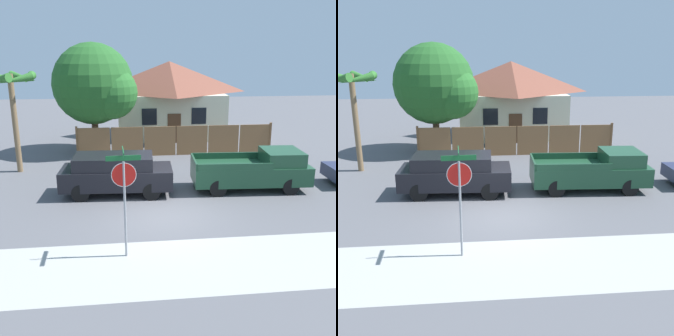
{
  "view_description": "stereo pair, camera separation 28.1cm",
  "coord_description": "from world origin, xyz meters",
  "views": [
    {
      "loc": [
        -1.39,
        -13.66,
        5.99
      ],
      "look_at": [
        0.3,
        1.03,
        1.6
      ],
      "focal_mm": 42.0,
      "sensor_mm": 36.0,
      "label": 1
    },
    {
      "loc": [
        -1.11,
        -13.69,
        5.99
      ],
      "look_at": [
        0.3,
        1.03,
        1.6
      ],
      "focal_mm": 42.0,
      "sensor_mm": 36.0,
      "label": 2
    }
  ],
  "objects": [
    {
      "name": "orange_pickup",
      "position": [
        4.4,
        2.68,
        0.88
      ],
      "size": [
        5.24,
        2.28,
        1.79
      ],
      "rotation": [
        0.0,
        0.0,
        -0.05
      ],
      "color": "#1E472D",
      "rests_on": "ground"
    },
    {
      "name": "sidewalk_strip",
      "position": [
        0.0,
        -3.6,
        0.0
      ],
      "size": [
        36.0,
        3.2,
        0.01
      ],
      "color": "#A3A39E",
      "rests_on": "ground"
    },
    {
      "name": "ground_plane",
      "position": [
        0.0,
        0.0,
        0.0
      ],
      "size": [
        80.0,
        80.0,
        0.0
      ],
      "primitive_type": "plane",
      "color": "#56565B"
    },
    {
      "name": "red_suv",
      "position": [
        -1.77,
        2.69,
        0.96
      ],
      "size": [
        4.84,
        2.13,
        1.76
      ],
      "rotation": [
        0.0,
        0.0,
        -0.05
      ],
      "color": "black",
      "rests_on": "ground"
    },
    {
      "name": "palm_tree",
      "position": [
        -6.8,
        6.64,
        4.33
      ],
      "size": [
        2.51,
        2.71,
        5.06
      ],
      "color": "brown",
      "rests_on": "ground"
    },
    {
      "name": "oak_tree",
      "position": [
        -2.9,
        10.42,
        4.04
      ],
      "size": [
        5.05,
        4.81,
        6.56
      ],
      "color": "brown",
      "rests_on": "ground"
    },
    {
      "name": "house",
      "position": [
        2.01,
        15.23,
        2.77
      ],
      "size": [
        8.05,
        6.22,
        5.34
      ],
      "color": "beige",
      "rests_on": "ground"
    },
    {
      "name": "wooden_fence",
      "position": [
        1.71,
        9.09,
        0.88
      ],
      "size": [
        11.72,
        0.12,
        1.86
      ],
      "color": "brown",
      "rests_on": "ground"
    },
    {
      "name": "stop_sign",
      "position": [
        -1.42,
        -2.84,
        2.29
      ],
      "size": [
        1.0,
        0.9,
        3.35
      ],
      "rotation": [
        0.0,
        0.0,
        0.04
      ],
      "color": "gray",
      "rests_on": "ground"
    }
  ]
}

